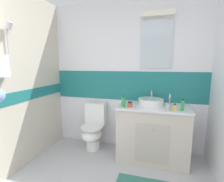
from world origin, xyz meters
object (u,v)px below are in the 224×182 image
perfume_flask_small (175,107)px  toothbrush_cup (168,106)px  toilet (93,128)px  soap_dispenser (124,102)px  deodorant_spray_can (182,105)px  hair_gel_jar (130,105)px  sink_basin (151,102)px

perfume_flask_small → toothbrush_cup: bearing=175.6°
toothbrush_cup → perfume_flask_small: 0.08m
toilet → soap_dispenser: size_ratio=4.48×
soap_dispenser → deodorant_spray_can: bearing=0.7°
perfume_flask_small → hair_gel_jar: (-0.62, 0.02, -0.01)m
sink_basin → toothbrush_cup: 0.34m
perfume_flask_small → deodorant_spray_can: 0.10m
sink_basin → soap_dispenser: bearing=-149.3°
hair_gel_jar → toothbrush_cup: bearing=-1.2°
soap_dispenser → hair_gel_jar: (0.09, 0.01, -0.03)m
soap_dispenser → perfume_flask_small: soap_dispenser is taller
toilet → hair_gel_jar: (0.67, -0.23, 0.52)m
sink_basin → toilet: 1.10m
toothbrush_cup → hair_gel_jar: size_ratio=2.64×
sink_basin → perfume_flask_small: bearing=-35.8°
sink_basin → perfume_flask_small: size_ratio=4.34×
soap_dispenser → sink_basin: bearing=30.7°
toothbrush_cup → soap_dispenser: bearing=179.6°
sink_basin → hair_gel_jar: bearing=-142.8°
perfume_flask_small → soap_dispenser: bearing=179.1°
toilet → toothbrush_cup: 1.34m
sink_basin → soap_dispenser: size_ratio=2.36×
hair_gel_jar → sink_basin: bearing=37.2°
toothbrush_cup → soap_dispenser: toothbrush_cup is taller
perfume_flask_small → hair_gel_jar: bearing=178.4°
toothbrush_cup → hair_gel_jar: 0.53m
toilet → soap_dispenser: 0.83m
sink_basin → perfume_flask_small: sink_basin is taller
toilet → soap_dispenser: (0.58, -0.23, 0.55)m
deodorant_spray_can → toilet: bearing=170.8°
soap_dispenser → perfume_flask_small: size_ratio=1.84×
sink_basin → deodorant_spray_can: bearing=-27.0°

